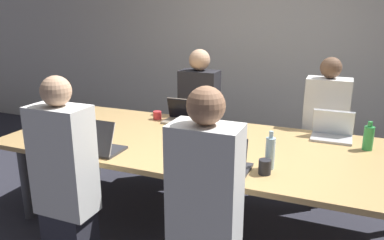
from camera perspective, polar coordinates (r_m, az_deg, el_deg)
ground_plane at (r=3.40m, az=2.22°, el=-15.58°), size 24.00×24.00×0.00m
curtain_wall at (r=4.97m, az=11.15°, el=11.35°), size 12.00×0.06×2.80m
conference_table at (r=3.09m, az=2.36°, el=-4.46°), size 3.39×1.37×0.76m
laptop_near_left at (r=2.93m, az=-14.45°, el=-3.46°), size 0.36×0.27×0.26m
person_near_left at (r=2.73m, az=-18.76°, el=-8.77°), size 0.40×0.24×1.40m
cup_near_left at (r=3.16m, az=-17.74°, el=-2.96°), size 0.09×0.09×0.08m
laptop_far_midleft at (r=3.64m, az=-1.69°, el=0.74°), size 0.31×0.22×0.23m
person_far_midleft at (r=4.02m, az=1.11°, el=0.32°), size 0.40×0.24×1.43m
cup_far_midleft at (r=3.76m, az=-5.31°, el=0.73°), size 0.08×0.08×0.08m
laptop_near_midright at (r=2.52m, az=4.51°, el=-6.21°), size 0.37×0.26×0.26m
person_near_midright at (r=2.22m, az=1.96°, el=-13.62°), size 0.40×0.24×1.42m
cup_near_midright at (r=2.53m, az=11.03°, el=-7.02°), size 0.08×0.08×0.10m
bottle_near_midright at (r=2.60m, az=11.82°, el=-4.89°), size 0.07×0.07×0.27m
laptop_far_right at (r=3.38m, az=20.59°, el=-1.50°), size 0.33×0.23×0.24m
person_far_right at (r=3.79m, az=19.50°, el=-1.92°), size 0.40×0.24×1.40m
bottle_far_right at (r=3.20m, az=25.29°, el=-2.46°), size 0.08×0.08×0.23m
stapler at (r=2.98m, az=-2.48°, el=-3.65°), size 0.09×0.16×0.05m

